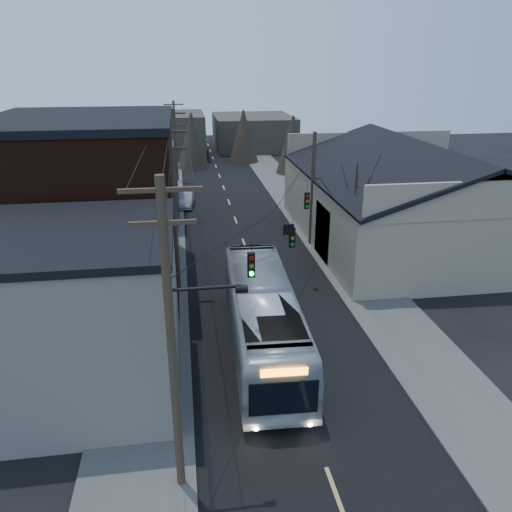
# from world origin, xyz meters

# --- Properties ---
(road_surface) EXTENTS (9.00, 110.00, 0.02)m
(road_surface) POSITION_xyz_m (0.00, 30.00, 0.01)
(road_surface) COLOR black
(road_surface) RESTS_ON ground
(sidewalk_left) EXTENTS (4.00, 110.00, 0.12)m
(sidewalk_left) POSITION_xyz_m (-6.50, 30.00, 0.06)
(sidewalk_left) COLOR #474744
(sidewalk_left) RESTS_ON ground
(sidewalk_right) EXTENTS (4.00, 110.00, 0.12)m
(sidewalk_right) POSITION_xyz_m (6.50, 30.00, 0.06)
(sidewalk_right) COLOR #474744
(sidewalk_right) RESTS_ON ground
(building_clapboard) EXTENTS (8.00, 8.00, 7.00)m
(building_clapboard) POSITION_xyz_m (-9.00, 9.00, 3.50)
(building_clapboard) COLOR slate
(building_clapboard) RESTS_ON ground
(building_brick) EXTENTS (10.00, 12.00, 10.00)m
(building_brick) POSITION_xyz_m (-10.00, 20.00, 5.00)
(building_brick) COLOR black
(building_brick) RESTS_ON ground
(building_left_far) EXTENTS (9.00, 14.00, 7.00)m
(building_left_far) POSITION_xyz_m (-9.50, 36.00, 3.50)
(building_left_far) COLOR #38332D
(building_left_far) RESTS_ON ground
(warehouse) EXTENTS (16.16, 20.60, 7.73)m
(warehouse) POSITION_xyz_m (13.00, 25.00, 2.70)
(warehouse) COLOR gray
(warehouse) RESTS_ON ground
(building_far_left) EXTENTS (10.00, 12.00, 6.00)m
(building_far_left) POSITION_xyz_m (-6.00, 65.00, 3.00)
(building_far_left) COLOR #38332D
(building_far_left) RESTS_ON ground
(building_far_right) EXTENTS (12.00, 14.00, 5.00)m
(building_far_right) POSITION_xyz_m (7.00, 70.00, 2.50)
(building_far_right) COLOR #38332D
(building_far_right) RESTS_ON ground
(bare_tree) EXTENTS (0.40, 0.40, 7.20)m
(bare_tree) POSITION_xyz_m (6.50, 20.00, 3.60)
(bare_tree) COLOR black
(bare_tree) RESTS_ON ground
(utility_lines) EXTENTS (11.24, 45.28, 10.50)m
(utility_lines) POSITION_xyz_m (-3.11, 24.14, 4.95)
(utility_lines) COLOR #382B1E
(utility_lines) RESTS_ON ground
(bus) EXTENTS (3.46, 12.76, 3.52)m
(bus) POSITION_xyz_m (-0.97, 10.89, 1.76)
(bus) COLOR #ACB3B8
(bus) RESTS_ON ground
(parked_car) EXTENTS (1.83, 4.22, 1.35)m
(parked_car) POSITION_xyz_m (-4.30, 37.11, 0.68)
(parked_car) COLOR #979A9E
(parked_car) RESTS_ON ground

